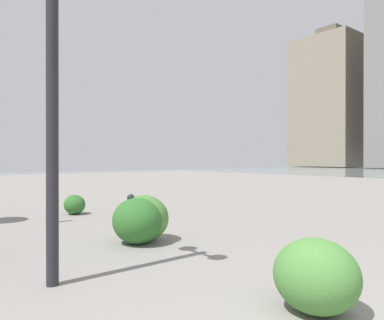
{
  "coord_description": "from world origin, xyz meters",
  "views": [
    {
      "loc": [
        -0.25,
        2.25,
        1.46
      ],
      "look_at": [
        9.04,
        -5.33,
        1.42
      ],
      "focal_mm": 34.71,
      "sensor_mm": 36.0,
      "label": 1
    }
  ],
  "objects": [
    {
      "name": "building_highrise",
      "position": [
        39.1,
        -65.4,
        12.57
      ],
      "size": [
        12.22,
        11.63,
        27.21
      ],
      "color": "gray",
      "rests_on": "ground"
    },
    {
      "name": "lamppost",
      "position": [
        4.07,
        0.8,
        2.69
      ],
      "size": [
        0.98,
        0.28,
        4.03
      ],
      "color": "#232328",
      "rests_on": "ground"
    },
    {
      "name": "bollard_near",
      "position": [
        5.5,
        -1.04,
        0.44
      ],
      "size": [
        0.13,
        0.13,
        0.84
      ],
      "color": "#232328",
      "rests_on": "ground"
    },
    {
      "name": "bollard_mid",
      "position": [
        8.32,
        -0.61,
        0.4
      ],
      "size": [
        0.13,
        0.13,
        0.77
      ],
      "color": "#232328",
      "rests_on": "ground"
    },
    {
      "name": "shrub_low",
      "position": [
        9.24,
        -1.51,
        0.26
      ],
      "size": [
        0.6,
        0.54,
        0.51
      ],
      "color": "#2D6628",
      "rests_on": "ground"
    },
    {
      "name": "shrub_round",
      "position": [
        5.27,
        -1.04,
        0.39
      ],
      "size": [
        0.93,
        0.84,
        0.79
      ],
      "color": "#2D6628",
      "rests_on": "ground"
    },
    {
      "name": "shrub_wide",
      "position": [
        1.72,
        -0.87,
        0.35
      ],
      "size": [
        0.83,
        0.75,
        0.7
      ],
      "color": "#477F38",
      "rests_on": "ground"
    },
    {
      "name": "shrub_tall",
      "position": [
        5.39,
        -1.24,
        0.41
      ],
      "size": [
        0.96,
        0.86,
        0.81
      ],
      "color": "#477F38",
      "rests_on": "ground"
    }
  ]
}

